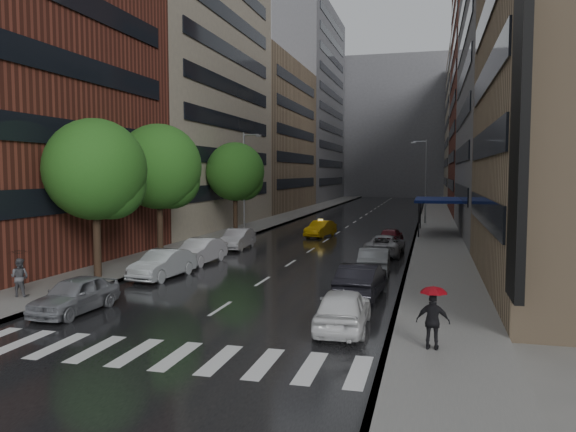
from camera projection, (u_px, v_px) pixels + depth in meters
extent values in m
plane|color=gray|center=(178.00, 336.00, 19.37)|extent=(220.00, 220.00, 0.00)
cube|color=black|center=(359.00, 219.00, 67.67)|extent=(14.00, 140.00, 0.01)
cube|color=gray|center=(287.00, 217.00, 69.88)|extent=(4.00, 140.00, 0.15)
cube|color=gray|center=(436.00, 220.00, 65.44)|extent=(4.00, 140.00, 0.15)
cube|color=silver|center=(22.00, 342.00, 18.60)|extent=(0.55, 2.80, 0.01)
cube|color=silver|center=(58.00, 346.00, 18.25)|extent=(0.55, 2.80, 0.01)
cube|color=silver|center=(96.00, 349.00, 17.91)|extent=(0.55, 2.80, 0.01)
cube|color=silver|center=(136.00, 352.00, 17.56)|extent=(0.55, 2.80, 0.01)
cube|color=silver|center=(177.00, 356.00, 17.21)|extent=(0.55, 2.80, 0.01)
cube|color=silver|center=(220.00, 360.00, 16.87)|extent=(0.55, 2.80, 0.01)
cube|color=silver|center=(264.00, 364.00, 16.52)|extent=(0.55, 2.80, 0.01)
cube|color=silver|center=(310.00, 368.00, 16.18)|extent=(0.55, 2.80, 0.01)
cube|color=silver|center=(359.00, 372.00, 15.83)|extent=(0.55, 2.80, 0.01)
cube|color=maroon|center=(32.00, 49.00, 33.65)|extent=(8.00, 20.00, 26.00)
cube|color=gray|center=(195.00, 59.00, 56.52)|extent=(8.00, 28.00, 34.00)
cube|color=#937A5B|center=(271.00, 137.00, 84.04)|extent=(8.00, 28.00, 22.00)
cube|color=slate|center=(313.00, 106.00, 112.39)|extent=(8.00, 32.00, 38.00)
cube|color=slate|center=(510.00, 100.00, 49.51)|extent=(8.00, 28.00, 24.00)
cube|color=maroon|center=(484.00, 81.00, 76.09)|extent=(8.00, 28.00, 36.00)
cube|color=gray|center=(469.00, 128.00, 105.38)|extent=(8.00, 32.00, 28.00)
cube|color=black|center=(519.00, 146.00, 18.06)|extent=(0.30, 2.20, 10.00)
cube|color=slate|center=(396.00, 128.00, 132.11)|extent=(40.00, 14.00, 32.00)
cylinder|color=#382619|center=(97.00, 236.00, 29.44)|extent=(0.40, 0.40, 4.63)
sphere|color=#1E5116|center=(95.00, 169.00, 29.17)|extent=(5.29, 5.29, 5.29)
cylinder|color=#382619|center=(160.00, 222.00, 36.27)|extent=(0.40, 0.40, 4.80)
sphere|color=#1E5116|center=(159.00, 167.00, 35.99)|extent=(5.49, 5.49, 5.49)
cylinder|color=#382619|center=(235.00, 210.00, 50.24)|extent=(0.40, 0.40, 4.56)
sphere|color=#1E5116|center=(235.00, 172.00, 49.97)|extent=(5.22, 5.22, 5.22)
imported|color=#DC9E0B|center=(320.00, 229.00, 49.18)|extent=(2.29, 4.48, 1.41)
imported|color=gray|center=(75.00, 295.00, 22.49)|extent=(1.90, 4.37, 1.47)
imported|color=#A2A8AB|center=(163.00, 264.00, 29.85)|extent=(2.05, 4.74, 1.52)
imported|color=#B0AFB5|center=(200.00, 251.00, 34.59)|extent=(1.97, 4.82, 1.55)
imported|color=gray|center=(237.00, 239.00, 41.32)|extent=(1.66, 4.52, 1.48)
imported|color=white|center=(343.00, 309.00, 20.04)|extent=(1.98, 4.56, 1.53)
imported|color=black|center=(361.00, 280.00, 25.20)|extent=(1.93, 4.88, 1.58)
imported|color=slate|center=(375.00, 260.00, 31.16)|extent=(1.77, 4.61, 1.50)
imported|color=gray|center=(385.00, 245.00, 38.20)|extent=(2.61, 5.18, 1.41)
imported|color=#4C0F16|center=(391.00, 236.00, 43.76)|extent=(1.90, 4.12, 1.37)
imported|color=#4A4A4F|center=(20.00, 277.00, 24.81)|extent=(0.90, 0.74, 1.71)
imported|color=black|center=(19.00, 259.00, 24.75)|extent=(0.96, 0.98, 0.88)
imported|color=black|center=(433.00, 321.00, 17.37)|extent=(1.06, 0.52, 1.76)
imported|color=#B60E1A|center=(434.00, 297.00, 17.31)|extent=(0.82, 0.82, 0.72)
cylinder|color=gray|center=(244.00, 183.00, 49.91)|extent=(0.18, 0.18, 9.00)
cube|color=gray|center=(259.00, 136.00, 49.24)|extent=(0.50, 0.22, 0.16)
cylinder|color=gray|center=(426.00, 182.00, 60.55)|extent=(0.18, 0.18, 9.00)
cube|color=gray|center=(413.00, 143.00, 60.57)|extent=(0.50, 0.22, 0.16)
cube|color=navy|center=(438.00, 200.00, 50.71)|extent=(4.00, 8.00, 0.25)
cylinder|color=black|center=(419.00, 219.00, 47.55)|extent=(0.12, 0.12, 3.00)
cylinder|color=black|center=(420.00, 213.00, 54.89)|extent=(0.12, 0.12, 3.00)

